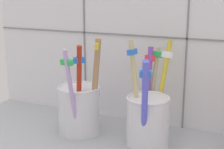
{
  "coord_description": "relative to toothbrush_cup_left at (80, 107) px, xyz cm",
  "views": [
    {
      "loc": [
        24.17,
        -52.92,
        29.03
      ],
      "look_at": [
        0.0,
        1.11,
        13.9
      ],
      "focal_mm": 56.27,
      "sensor_mm": 36.0,
      "label": 1
    }
  ],
  "objects": [
    {
      "name": "counter_slab",
      "position": [
        6.55,
        -0.99,
        -6.0
      ],
      "size": [
        64.0,
        22.0,
        2.0
      ],
      "primitive_type": "cube",
      "color": "#9EA3A8",
      "rests_on": "ground"
    },
    {
      "name": "tile_wall_back",
      "position": [
        6.55,
        11.01,
        15.5
      ],
      "size": [
        64.0,
        2.2,
        45.0
      ],
      "color": "white",
      "rests_on": "ground"
    },
    {
      "name": "toothbrush_cup_left",
      "position": [
        0.0,
        0.0,
        0.0
      ],
      "size": [
        8.65,
        10.38,
        18.11
      ],
      "color": "silver",
      "rests_on": "counter_slab"
    },
    {
      "name": "toothbrush_cup_right",
      "position": [
        13.2,
        0.34,
        0.15
      ],
      "size": [
        7.55,
        15.7,
        18.37
      ],
      "color": "silver",
      "rests_on": "counter_slab"
    }
  ]
}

